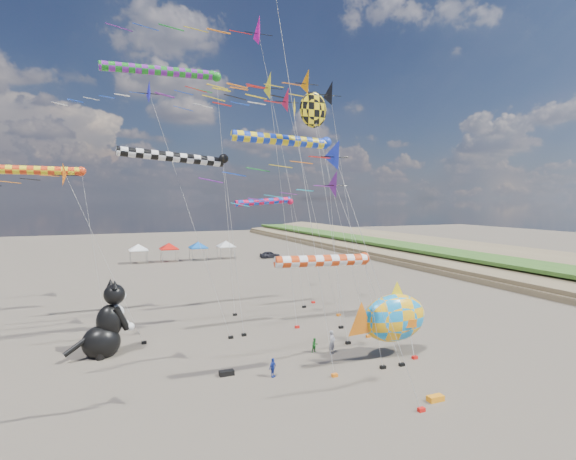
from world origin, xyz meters
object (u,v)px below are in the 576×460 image
(cat_inflatable, at_px, (105,318))
(child_blue, at_px, (273,368))
(parked_car, at_px, (270,255))
(person_adult, at_px, (332,342))
(child_green, at_px, (315,345))
(fish_inflatable, at_px, (393,318))

(cat_inflatable, xyz_separation_m, child_blue, (9.33, -7.90, -2.04))
(child_blue, height_order, parked_car, parked_car)
(person_adult, distance_m, child_blue, 5.71)
(person_adult, height_order, parked_car, person_adult)
(cat_inflatable, distance_m, parked_car, 51.86)
(person_adult, bearing_deg, parked_car, 39.91)
(cat_inflatable, bearing_deg, child_green, -37.13)
(fish_inflatable, height_order, person_adult, fish_inflatable)
(child_green, xyz_separation_m, child_blue, (-4.30, -2.98, 0.07))
(fish_inflatable, xyz_separation_m, parked_car, (9.85, 51.25, -2.07))
(person_adult, relative_size, parked_car, 0.45)
(cat_inflatable, height_order, child_blue, cat_inflatable)
(cat_inflatable, relative_size, fish_inflatable, 0.79)
(cat_inflatable, distance_m, person_adult, 15.76)
(child_green, relative_size, child_blue, 0.87)
(child_green, bearing_deg, cat_inflatable, 149.16)
(fish_inflatable, xyz_separation_m, child_blue, (-8.90, -0.20, -2.12))
(child_green, bearing_deg, parked_car, 62.38)
(person_adult, xyz_separation_m, child_green, (-0.96, 0.76, -0.32))
(child_green, height_order, parked_car, parked_car)
(fish_inflatable, relative_size, child_blue, 5.65)
(parked_car, bearing_deg, cat_inflatable, 150.21)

